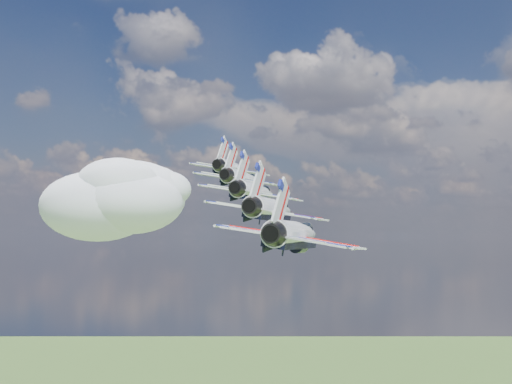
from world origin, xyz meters
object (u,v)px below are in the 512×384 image
Objects in this scene: jet_1 at (244,179)px; jet_3 at (273,209)px; jet_2 at (256,192)px; jet_0 at (234,169)px; jet_4 at (296,234)px.

jet_1 is 24.70m from jet_3.
jet_2 is (8.38, -8.74, -2.44)m from jet_1.
jet_0 is 1.00× the size of jet_2.
jet_4 is (16.75, -17.48, -4.88)m from jet_2.
jet_4 is at bearing -66.03° from jet_3.
jet_1 is 37.04m from jet_4.
jet_0 reaches higher than jet_3.
jet_1 reaches higher than jet_4.
jet_0 is at bearing 113.97° from jet_3.
jet_3 is at bearing -66.03° from jet_2.
jet_0 is 1.00× the size of jet_3.
jet_3 is 12.35m from jet_4.
jet_1 is 1.00× the size of jet_3.
jet_2 reaches higher than jet_4.
jet_4 is (8.38, -8.74, -2.44)m from jet_3.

